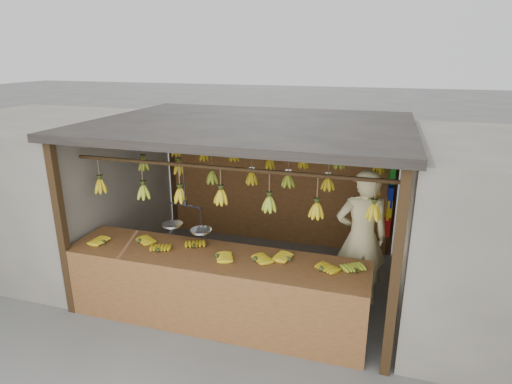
% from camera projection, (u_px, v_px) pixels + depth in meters
% --- Properties ---
extents(ground, '(80.00, 80.00, 0.00)m').
position_uv_depth(ground, '(250.00, 279.00, 6.53)').
color(ground, '#5B5B57').
extents(stall, '(4.30, 3.30, 2.40)m').
position_uv_depth(stall, '(257.00, 148.00, 6.22)').
color(stall, black).
rests_on(stall, ground).
extents(neighbor_left, '(3.00, 3.00, 2.30)m').
position_uv_depth(neighbor_left, '(46.00, 186.00, 7.18)').
color(neighbor_left, slate).
rests_on(neighbor_left, ground).
extents(counter, '(3.81, 0.87, 0.96)m').
position_uv_depth(counter, '(210.00, 274.00, 5.22)').
color(counter, brown).
rests_on(counter, ground).
extents(hanging_bananas, '(3.64, 2.22, 0.39)m').
position_uv_depth(hanging_bananas, '(250.00, 177.00, 6.04)').
color(hanging_bananas, gold).
rests_on(hanging_bananas, ground).
extents(balance_scale, '(0.69, 0.33, 0.83)m').
position_uv_depth(balance_scale, '(186.00, 224.00, 5.39)').
color(balance_scale, black).
rests_on(balance_scale, ground).
extents(vendor, '(0.78, 0.61, 1.89)m').
position_uv_depth(vendor, '(361.00, 238.00, 5.67)').
color(vendor, beige).
rests_on(vendor, ground).
extents(bag_bundles, '(0.08, 0.26, 1.24)m').
position_uv_depth(bag_bundles, '(390.00, 200.00, 6.91)').
color(bag_bundles, '#199926').
rests_on(bag_bundles, ground).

